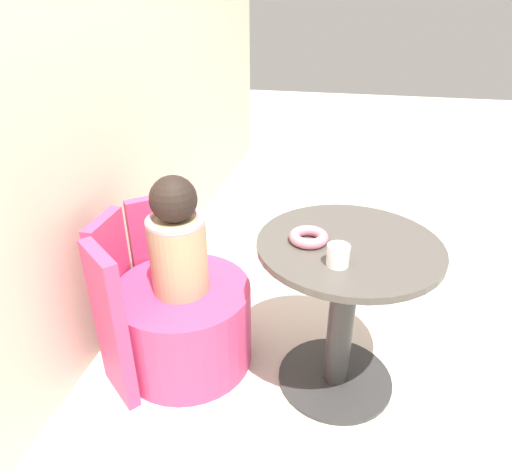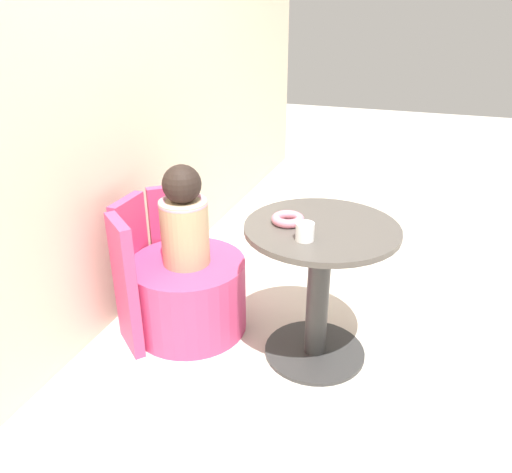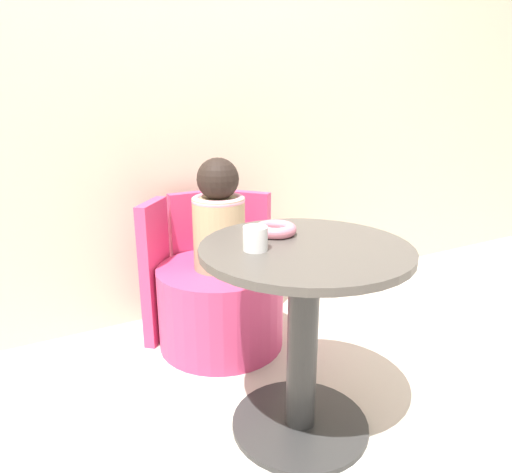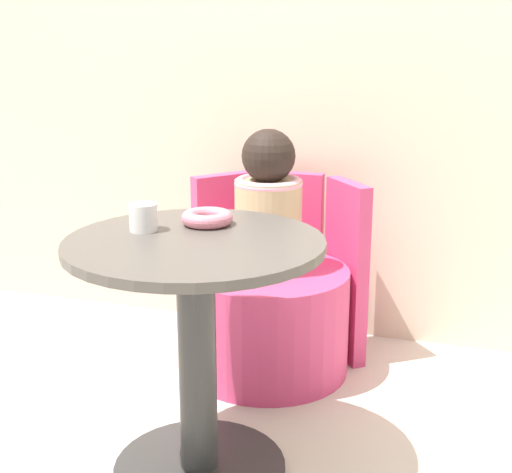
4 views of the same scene
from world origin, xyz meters
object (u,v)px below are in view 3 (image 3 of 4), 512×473
(round_table, at_px, (303,313))
(child_figure, at_px, (219,218))
(donut, at_px, (275,229))
(tub_chair, at_px, (221,306))
(cup, at_px, (255,239))

(round_table, xyz_separation_m, child_figure, (-0.00, 0.64, 0.17))
(round_table, relative_size, donut, 4.74)
(round_table, relative_size, child_figure, 1.36)
(child_figure, relative_size, donut, 3.48)
(round_table, bearing_deg, tub_chair, 90.03)
(round_table, xyz_separation_m, tub_chair, (-0.00, 0.64, -0.24))
(cup, bearing_deg, tub_chair, 75.70)
(round_table, xyz_separation_m, cup, (-0.15, 0.04, 0.26))
(tub_chair, bearing_deg, child_figure, 180.00)
(child_figure, height_order, donut, child_figure)
(tub_chair, xyz_separation_m, cup, (-0.15, -0.61, 0.50))
(child_figure, bearing_deg, cup, -104.30)
(round_table, bearing_deg, child_figure, 90.03)
(cup, bearing_deg, donut, 38.71)
(round_table, height_order, tub_chair, round_table)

